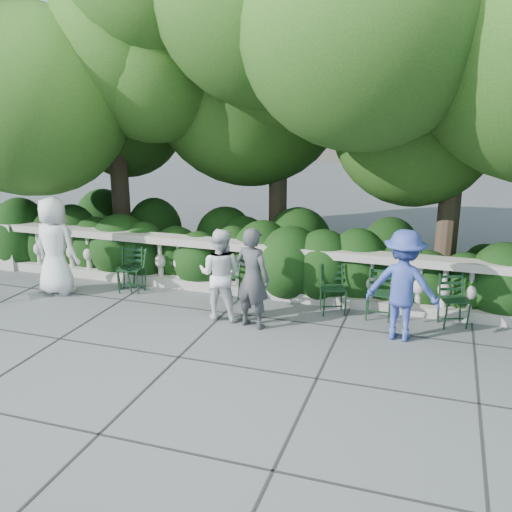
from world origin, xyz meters
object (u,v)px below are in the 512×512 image
(chair_d, at_px, (455,329))
(chair_e, at_px, (334,316))
(person_casual_man, at_px, (220,274))
(person_older_blue, at_px, (403,285))
(chair_f, at_px, (377,322))
(person_woman_grey, at_px, (252,278))
(chair_a, at_px, (126,292))
(person_businessman, at_px, (55,246))
(chair_b, at_px, (129,294))
(chair_c, at_px, (220,303))

(chair_d, distance_m, chair_e, 1.93)
(person_casual_man, relative_size, person_older_blue, 0.90)
(chair_f, distance_m, person_woman_grey, 2.21)
(chair_a, distance_m, chair_f, 4.67)
(chair_d, xyz_separation_m, person_businessman, (-7.05, -0.54, 0.91))
(person_woman_grey, bearing_deg, person_businessman, 8.95)
(chair_f, height_order, person_older_blue, person_older_blue)
(chair_e, bearing_deg, person_woman_grey, -166.43)
(person_casual_man, bearing_deg, chair_b, -15.43)
(chair_c, xyz_separation_m, person_businessman, (-3.06, -0.46, 0.91))
(chair_b, distance_m, chair_e, 3.85)
(person_older_blue, bearing_deg, person_casual_man, 7.15)
(chair_b, height_order, chair_c, same)
(person_woman_grey, xyz_separation_m, person_older_blue, (2.28, 0.28, 0.03))
(chair_c, relative_size, chair_f, 1.00)
(chair_c, distance_m, chair_d, 3.99)
(chair_e, height_order, person_older_blue, person_older_blue)
(chair_d, height_order, person_casual_man, person_casual_man)
(person_woman_grey, xyz_separation_m, person_casual_man, (-0.61, 0.17, -0.05))
(chair_d, relative_size, chair_f, 1.00)
(person_older_blue, bearing_deg, chair_d, -137.88)
(chair_c, xyz_separation_m, chair_d, (3.99, 0.07, 0.00))
(chair_b, xyz_separation_m, chair_f, (4.56, 0.11, 0.00))
(chair_f, distance_m, person_businessman, 5.92)
(chair_d, distance_m, person_woman_grey, 3.33)
(chair_e, relative_size, person_older_blue, 0.49)
(chair_a, relative_size, chair_c, 1.00)
(person_older_blue, bearing_deg, chair_a, -0.82)
(chair_f, bearing_deg, person_businessman, -177.72)
(chair_d, distance_m, person_casual_man, 3.86)
(chair_a, distance_m, chair_b, 0.13)
(chair_b, height_order, person_casual_man, person_casual_man)
(chair_b, xyz_separation_m, person_woman_grey, (2.68, -0.71, 0.82))
(chair_e, xyz_separation_m, chair_f, (0.72, -0.01, 0.00))
(chair_f, xyz_separation_m, person_woman_grey, (-1.88, -0.82, 0.82))
(chair_f, height_order, person_casual_man, person_casual_man)
(chair_b, bearing_deg, chair_e, -11.81)
(chair_f, bearing_deg, chair_b, 179.08)
(chair_c, distance_m, chair_f, 2.77)
(chair_a, xyz_separation_m, chair_c, (1.89, 0.03, 0.00))
(chair_a, bearing_deg, chair_f, 26.74)
(chair_e, relative_size, person_businessman, 0.46)
(chair_d, xyz_separation_m, person_casual_man, (-3.71, -0.72, 0.76))
(person_woman_grey, bearing_deg, chair_d, -149.76)
(person_businessman, height_order, person_older_blue, person_businessman)
(person_casual_man, distance_m, person_older_blue, 2.90)
(chair_a, height_order, chair_c, same)
(chair_a, bearing_deg, chair_c, 27.23)
(chair_a, xyz_separation_m, person_woman_grey, (2.78, -0.80, 0.82))
(chair_e, xyz_separation_m, person_older_blue, (1.12, -0.55, 0.85))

